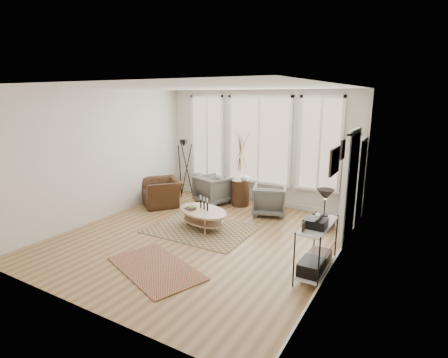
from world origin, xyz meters
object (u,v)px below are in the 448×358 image
Objects in this scene: accent_chair at (162,192)px; armchair_left at (214,189)px; low_shelf at (317,244)px; bookcase at (353,182)px; coffee_table at (203,214)px; side_table at (241,171)px; armchair_right at (269,200)px.

armchair_left is at bearing 73.51° from accent_chair.
low_shelf reaches higher than accent_chair.
bookcase is 2.01× the size of accent_chair.
coffee_table is at bearing 12.17° from accent_chair.
side_table is at bearing -146.82° from armchair_left.
low_shelf is at bearing 163.50° from armchair_left.
accent_chair is at bearing -5.31° from armchair_right.
low_shelf is 4.73m from accent_chair.
low_shelf is at bearing -44.01° from side_table.
side_table reaches higher than armchair_right.
low_shelf is at bearing 107.63° from armchair_right.
armchair_right reaches higher than accent_chair.
accent_chair is (-1.08, -0.79, -0.04)m from armchair_left.
bookcase reaches higher than armchair_right.
armchair_left reaches higher than accent_chair.
bookcase is 1.92m from armchair_right.
side_table is at bearing -36.56° from armchair_right.
armchair_left is (-3.42, -0.12, -0.59)m from bookcase.
armchair_right is 0.75× the size of accent_chair.
accent_chair is (-1.77, -0.97, -0.57)m from side_table.
armchair_left is (-0.74, 1.64, 0.06)m from coffee_table.
side_table is 2.10m from accent_chair.
accent_chair is at bearing 154.97° from coffee_table.
bookcase is 3.47m from armchair_left.
armchair_left is 0.79× the size of accent_chair.
bookcase is 3.27m from coffee_table.
armchair_left is at bearing -23.32° from armchair_right.
coffee_table is at bearing 163.81° from low_shelf.
armchair_right is at bearing -16.90° from side_table.
low_shelf reaches higher than armchair_left.
armchair_left is 0.90m from side_table.
armchair_left is 0.43× the size of side_table.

